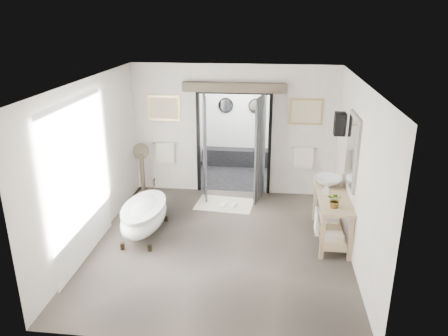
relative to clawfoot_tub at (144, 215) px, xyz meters
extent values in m
plane|color=#62554A|center=(1.44, -0.24, -0.40)|extent=(5.00, 5.00, 0.00)
cube|color=silver|center=(1.44, -2.74, 1.05)|extent=(4.50, 0.02, 2.90)
cube|color=silver|center=(-0.81, -0.24, 1.05)|extent=(0.02, 5.00, 2.90)
cube|color=silver|center=(3.69, -0.24, 1.05)|extent=(0.02, 5.00, 2.90)
cube|color=silver|center=(-0.09, 2.26, 1.05)|extent=(1.45, 0.02, 2.90)
cube|color=silver|center=(2.96, 2.26, 1.05)|extent=(1.45, 0.02, 2.90)
cube|color=silver|center=(1.44, 2.26, 2.20)|extent=(1.60, 0.02, 0.60)
cube|color=white|center=(1.44, -0.24, 2.50)|extent=(4.50, 5.00, 0.02)
cube|color=white|center=(-0.76, -0.84, 0.95)|extent=(0.02, 2.20, 2.70)
cube|color=gray|center=(3.66, 0.25, 1.30)|extent=(0.05, 0.95, 1.25)
cube|color=silver|center=(3.63, 0.25, 1.30)|extent=(0.01, 0.80, 1.10)
cube|color=black|center=(3.57, 1.31, 1.50)|extent=(0.20, 0.20, 0.45)
sphere|color=#FFCC8C|center=(3.57, 1.31, 1.50)|extent=(0.10, 0.10, 0.10)
cube|color=black|center=(1.44, 3.26, -0.39)|extent=(2.20, 2.00, 0.01)
cube|color=white|center=(1.44, 3.26, 2.10)|extent=(2.20, 2.00, 0.02)
cube|color=white|center=(1.44, 4.26, 0.85)|extent=(2.20, 0.02, 2.50)
cube|color=white|center=(0.34, 3.26, 0.85)|extent=(0.02, 2.00, 2.50)
cube|color=white|center=(2.54, 3.26, 0.85)|extent=(0.02, 2.00, 2.50)
cube|color=black|center=(1.44, 4.08, -0.17)|extent=(2.00, 0.35, 0.45)
cylinder|color=silver|center=(1.04, 4.23, 1.20)|extent=(0.40, 0.03, 0.40)
cylinder|color=silver|center=(1.84, 4.23, 1.20)|extent=(0.40, 0.03, 0.40)
cube|color=black|center=(0.64, 2.26, 0.75)|extent=(0.07, 0.10, 2.30)
cube|color=black|center=(2.24, 2.26, 0.75)|extent=(0.07, 0.10, 2.30)
cube|color=black|center=(1.44, 2.26, 1.90)|extent=(1.67, 0.10, 0.07)
cube|color=black|center=(0.84, 1.91, 0.75)|extent=(0.21, 0.79, 2.30)
cube|color=black|center=(2.04, 1.91, 0.75)|extent=(0.21, 0.79, 2.30)
cube|color=brown|center=(1.44, 2.16, 2.02)|extent=(2.20, 0.20, 0.20)
cube|color=tan|center=(-0.11, 2.24, 1.52)|extent=(0.72, 0.03, 0.57)
cube|color=beige|center=(-0.11, 2.23, 1.52)|extent=(0.62, 0.01, 0.47)
cube|color=tan|center=(2.99, 2.24, 1.52)|extent=(0.72, 0.03, 0.57)
cube|color=beige|center=(2.99, 2.23, 1.52)|extent=(0.62, 0.01, 0.47)
cylinder|color=silver|center=(-0.11, 2.20, 0.72)|extent=(0.60, 0.02, 0.02)
cube|color=silver|center=(-0.11, 2.18, 0.50)|extent=(0.42, 0.08, 0.48)
cylinder|color=silver|center=(2.99, 2.20, 0.72)|extent=(0.60, 0.02, 0.02)
cube|color=silver|center=(2.99, 2.18, 0.50)|extent=(0.42, 0.08, 0.48)
cylinder|color=black|center=(-0.24, -0.59, -0.34)|extent=(0.08, 0.08, 0.12)
cylinder|color=black|center=(0.24, -0.59, -0.34)|extent=(0.08, 0.08, 0.12)
cylinder|color=black|center=(-0.24, 0.59, -0.34)|extent=(0.08, 0.08, 0.12)
cylinder|color=black|center=(0.24, 0.59, -0.34)|extent=(0.08, 0.08, 0.12)
ellipsoid|color=white|center=(0.00, 0.00, -0.02)|extent=(0.74, 1.66, 0.53)
cylinder|color=black|center=(0.00, 0.76, 0.31)|extent=(0.03, 0.03, 0.21)
cube|color=tan|center=(3.18, -0.49, 0.03)|extent=(0.07, 0.07, 0.85)
cube|color=tan|center=(3.64, -0.49, 0.03)|extent=(0.07, 0.07, 0.85)
cube|color=tan|center=(3.18, 0.99, 0.03)|extent=(0.07, 0.07, 0.85)
cube|color=tan|center=(3.64, 0.99, 0.03)|extent=(0.07, 0.07, 0.85)
cube|color=tan|center=(3.41, 0.25, 0.43)|extent=(0.55, 1.60, 0.05)
cube|color=tan|center=(3.41, 0.25, -0.24)|extent=(0.45, 1.50, 0.03)
cylinder|color=silver|center=(3.14, 0.25, 0.20)|extent=(0.02, 1.40, 0.02)
cube|color=silver|center=(3.14, 0.10, 0.00)|extent=(0.06, 0.34, 0.42)
cube|color=silver|center=(3.41, -0.10, -0.17)|extent=(0.35, 0.25, 0.10)
cube|color=silver|center=(3.41, 0.60, -0.17)|extent=(0.35, 0.25, 0.10)
cube|color=brown|center=(-0.55, 1.78, -0.35)|extent=(0.24, 0.24, 0.09)
cylinder|color=brown|center=(-0.55, 1.78, 0.14)|extent=(0.10, 0.10, 0.91)
cylinder|color=silver|center=(-0.55, 1.80, 0.65)|extent=(0.32, 0.02, 0.32)
cylinder|color=brown|center=(-0.55, 1.78, 0.65)|extent=(0.36, 0.02, 0.36)
cube|color=beige|center=(1.32, 1.49, -0.39)|extent=(1.27, 0.91, 0.01)
cube|color=white|center=(1.31, 1.38, -0.36)|extent=(0.15, 0.25, 0.05)
cube|color=white|center=(1.53, 1.38, -0.36)|extent=(0.15, 0.25, 0.05)
imported|color=white|center=(3.36, 0.68, 0.54)|extent=(0.57, 0.57, 0.18)
imported|color=gray|center=(3.37, -0.28, 0.59)|extent=(0.32, 0.30, 0.28)
imported|color=gray|center=(3.28, 0.26, 0.55)|extent=(0.09, 0.09, 0.20)
imported|color=gray|center=(3.41, 0.97, 0.54)|extent=(0.14, 0.14, 0.18)
camera|label=1|loc=(2.29, -7.06, 3.55)|focal=35.00mm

